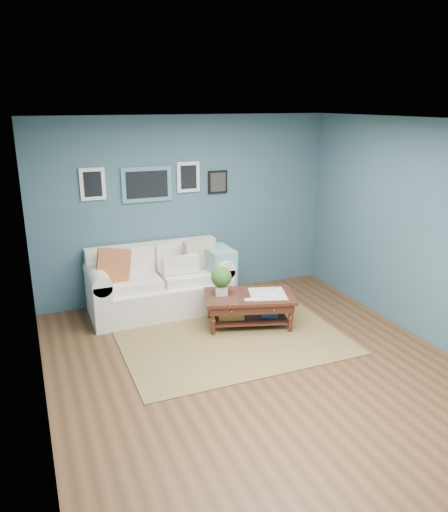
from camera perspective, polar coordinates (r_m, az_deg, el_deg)
room_shell at (r=5.26m, az=3.88°, el=0.47°), size 5.00×5.02×2.70m
area_rug at (r=6.47m, az=0.57°, el=-9.05°), size 2.74×2.19×0.01m
loveseat at (r=7.15m, az=-6.78°, el=-2.95°), size 2.00×0.91×1.03m
coffee_table at (r=6.63m, az=2.37°, el=-5.04°), size 1.31×0.99×0.81m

